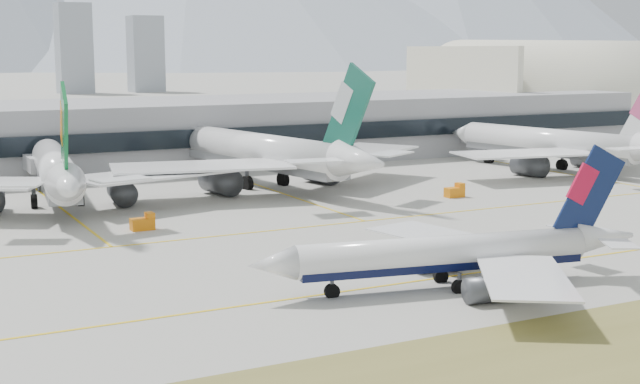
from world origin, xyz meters
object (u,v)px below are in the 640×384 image
taxiing_airliner (457,254)px  widebody_eva (57,173)px  widebody_cathay (268,154)px  terminal (127,134)px  hangar (567,131)px  widebody_china_air (556,145)px

taxiing_airliner → widebody_eva: 80.27m
widebody_cathay → terminal: (-15.57, 46.35, 0.79)m
taxiing_airliner → widebody_eva: bearing=-57.2°
taxiing_airliner → hangar: hangar is taller
widebody_china_air → hangar: hangar is taller
widebody_china_air → terminal: size_ratio=0.22×
widebody_cathay → hangar: (138.99, 66.51, -6.57)m
taxiing_airliner → hangar: 208.18m
widebody_eva → hangar: hangar is taller
terminal → taxiing_airliner: bearing=-88.0°
widebody_eva → widebody_china_air: (108.39, -4.31, -0.06)m
taxiing_airliner → hangar: bearing=-125.6°
hangar → terminal: bearing=-172.6°
widebody_eva → widebody_cathay: bearing=-78.0°
taxiing_airliner → widebody_eva: (-30.31, 74.30, 2.17)m
terminal → widebody_eva: bearing=-117.5°
widebody_eva → widebody_china_air: size_ratio=1.02×
taxiing_airliner → terminal: size_ratio=0.17×
widebody_eva → hangar: (180.44, 69.88, -5.94)m
widebody_cathay → widebody_eva: bearing=84.4°
widebody_eva → hangar: size_ratio=0.70×
terminal → widebody_cathay: bearing=-71.4°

